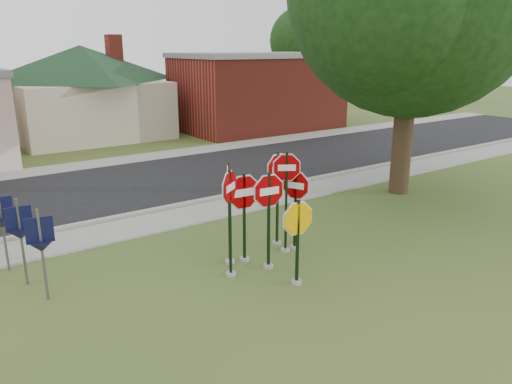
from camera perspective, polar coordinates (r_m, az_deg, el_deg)
ground at (r=11.58m, az=5.70°, el=-10.03°), size 120.00×120.00×0.00m
sidewalk_near at (r=15.79m, az=-7.50°, el=-2.66°), size 60.00×1.60×0.06m
road at (r=19.72m, az=-13.70°, el=0.83°), size 60.00×7.00×0.04m
sidewalk_far at (r=23.67m, az=-17.66°, el=3.10°), size 60.00×1.60×0.06m
curb at (r=16.63m, az=-9.14°, el=-1.60°), size 60.00×0.20×0.14m
stop_sign_center at (r=11.61m, az=1.47°, el=-1.77°), size 1.08×0.24×2.47m
stop_sign_yellow at (r=10.94m, az=4.79°, el=-4.66°), size 1.06×0.24×2.07m
stop_sign_left at (r=11.17m, az=-3.00°, el=-1.93°), size 0.84×0.59×2.64m
stop_sign_right at (r=12.54m, az=3.49°, el=0.31°), size 0.82×0.54×2.72m
stop_sign_back_right at (r=12.99m, az=2.49°, el=0.77°), size 1.07×0.24×2.64m
stop_sign_back_left at (r=12.01m, az=-1.37°, el=-1.50°), size 1.17×0.24×2.36m
stop_sign_far_right at (r=12.81m, az=4.54°, el=-0.90°), size 0.46×0.91×2.24m
stop_sign_far_left at (r=11.83m, az=-3.12°, el=-0.78°), size 0.62×0.90×2.65m
route_sign_row at (r=12.95m, az=-27.04°, el=-3.08°), size 1.43×4.63×2.00m
building_house at (r=31.10m, az=-19.26°, el=12.70°), size 11.60×11.60×6.20m
building_brick at (r=32.47m, az=0.30°, el=11.50°), size 10.20×6.20×4.75m
bg_tree_right at (r=44.45m, az=5.33°, el=16.82°), size 5.60×5.60×8.40m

